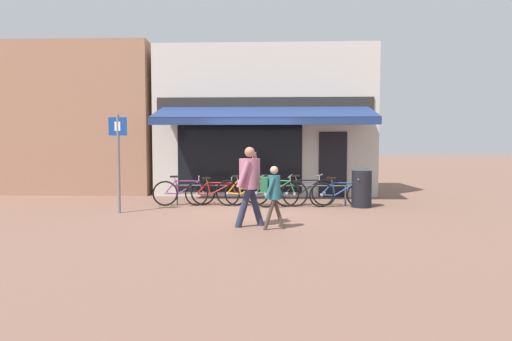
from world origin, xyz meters
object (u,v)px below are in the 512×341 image
object	(u,v)px
bicycle_orange	(246,193)
bicycle_purple	(184,192)
bicycle_black	(305,192)
pedestrian_adult	(250,178)
parking_sign	(118,153)
pedestrian_child	(272,190)
bicycle_blue	(340,194)
litter_bin	(362,187)
bicycle_green	(275,192)
bicycle_red	(216,193)

from	to	relation	value
bicycle_orange	bicycle_purple	bearing A→B (deg)	-172.61
bicycle_black	pedestrian_adult	bearing A→B (deg)	-127.55
pedestrian_adult	parking_sign	distance (m)	3.64
parking_sign	pedestrian_child	bearing A→B (deg)	-26.16
bicycle_blue	litter_bin	xyz separation A→B (m)	(0.57, 0.02, 0.18)
pedestrian_child	litter_bin	size ratio (longest dim) A/B	1.14
parking_sign	litter_bin	bearing A→B (deg)	10.73
bicycle_purple	bicycle_orange	bearing A→B (deg)	-19.61
bicycle_orange	parking_sign	world-z (taller)	parking_sign
bicycle_green	pedestrian_child	world-z (taller)	pedestrian_child
bicycle_purple	bicycle_red	world-z (taller)	bicycle_purple
bicycle_green	bicycle_blue	world-z (taller)	bicycle_green
bicycle_red	bicycle_orange	size ratio (longest dim) A/B	1.00
bicycle_green	bicycle_purple	bearing A→B (deg)	-167.95
bicycle_blue	bicycle_red	bearing A→B (deg)	170.33
bicycle_blue	bicycle_orange	bearing A→B (deg)	173.37
pedestrian_child	bicycle_green	bearing A→B (deg)	92.88
bicycle_orange	pedestrian_adult	bearing A→B (deg)	-70.29
pedestrian_adult	pedestrian_child	size ratio (longest dim) A/B	1.30
bicycle_purple	pedestrian_adult	world-z (taller)	pedestrian_adult
bicycle_red	bicycle_black	bearing A→B (deg)	-3.32
bicycle_blue	parking_sign	size ratio (longest dim) A/B	0.71
bicycle_orange	bicycle_blue	size ratio (longest dim) A/B	1.02
bicycle_black	litter_bin	bearing A→B (deg)	-17.81
bicycle_black	parking_sign	xyz separation A→B (m)	(-4.63, -1.31, 1.08)
bicycle_black	parking_sign	size ratio (longest dim) A/B	0.75
bicycle_red	litter_bin	bearing A→B (deg)	-5.69
bicycle_blue	litter_bin	size ratio (longest dim) A/B	1.56
bicycle_purple	bicycle_orange	distance (m)	1.75
bicycle_purple	bicycle_green	xyz separation A→B (m)	(2.51, -0.08, 0.02)
bicycle_red	bicycle_green	bearing A→B (deg)	-4.62
litter_bin	pedestrian_adult	bearing A→B (deg)	-136.62
bicycle_red	bicycle_black	xyz separation A→B (m)	(2.44, 0.01, 0.03)
bicycle_blue	bicycle_purple	bearing A→B (deg)	170.23
parking_sign	bicycle_blue	bearing A→B (deg)	11.58
bicycle_red	pedestrian_adult	bearing A→B (deg)	-73.10
bicycle_blue	pedestrian_child	world-z (taller)	pedestrian_child
bicycle_purple	bicycle_black	xyz separation A→B (m)	(3.33, -0.04, 0.01)
litter_bin	bicycle_blue	bearing A→B (deg)	-177.67
pedestrian_child	bicycle_black	bearing A→B (deg)	78.38
pedestrian_child	bicycle_blue	bearing A→B (deg)	62.94
bicycle_green	parking_sign	bearing A→B (deg)	-147.71
bicycle_red	litter_bin	xyz separation A→B (m)	(3.92, -0.14, 0.19)
pedestrian_child	parking_sign	xyz separation A→B (m)	(-3.72, 1.83, 0.68)
bicycle_green	bicycle_black	xyz separation A→B (m)	(0.82, 0.04, -0.00)
bicycle_black	pedestrian_adult	size ratio (longest dim) A/B	1.10
bicycle_red	bicycle_green	world-z (taller)	bicycle_green
pedestrian_child	litter_bin	bearing A→B (deg)	55.79
bicycle_purple	bicycle_blue	distance (m)	4.25
parking_sign	pedestrian_adult	bearing A→B (deg)	-25.29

